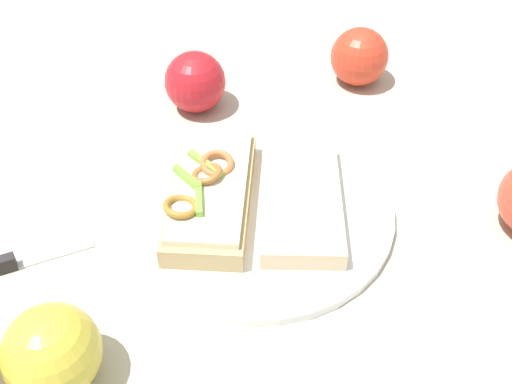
# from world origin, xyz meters

# --- Properties ---
(ground_plane) EXTENTS (2.00, 2.00, 0.00)m
(ground_plane) POSITION_xyz_m (0.00, 0.00, 0.00)
(ground_plane) COLOR #C0B5A2
(ground_plane) RESTS_ON ground
(plate) EXTENTS (0.30, 0.30, 0.01)m
(plate) POSITION_xyz_m (0.00, 0.00, 0.01)
(plate) COLOR white
(plate) RESTS_ON ground_plane
(sandwich) EXTENTS (0.19, 0.09, 0.05)m
(sandwich) POSITION_xyz_m (-0.00, -0.05, 0.03)
(sandwich) COLOR tan
(sandwich) RESTS_ON plate
(bread_slice_side) EXTENTS (0.18, 0.09, 0.02)m
(bread_slice_side) POSITION_xyz_m (0.00, 0.05, 0.02)
(bread_slice_side) COLOR beige
(bread_slice_side) RESTS_ON plate
(apple_0) EXTENTS (0.11, 0.11, 0.08)m
(apple_0) POSITION_xyz_m (0.21, -0.15, 0.04)
(apple_0) COLOR gold
(apple_0) RESTS_ON ground_plane
(apple_2) EXTENTS (0.08, 0.08, 0.08)m
(apple_2) POSITION_xyz_m (-0.26, 0.13, 0.04)
(apple_2) COLOR red
(apple_2) RESTS_ON ground_plane
(apple_3) EXTENTS (0.10, 0.10, 0.08)m
(apple_3) POSITION_xyz_m (-0.19, -0.09, 0.04)
(apple_3) COLOR red
(apple_3) RESTS_ON ground_plane
(knife) EXTENTS (0.07, 0.12, 0.02)m
(knife) POSITION_xyz_m (0.09, -0.25, 0.01)
(knife) COLOR silver
(knife) RESTS_ON ground_plane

